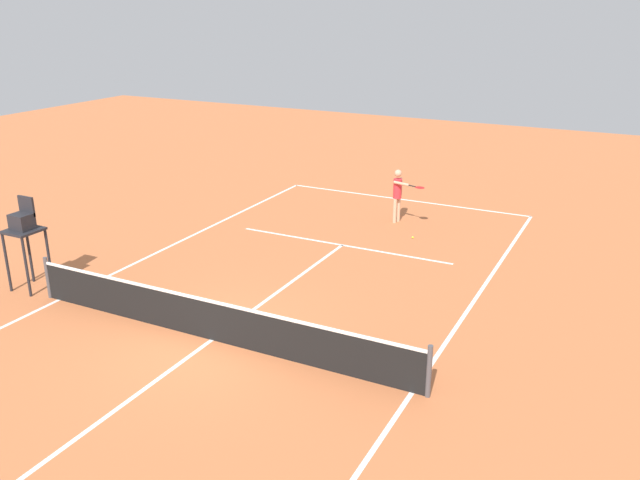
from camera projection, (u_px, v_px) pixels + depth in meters
ground_plane at (212, 340)px, 14.48m from camera, size 60.00×60.00×0.00m
court_lines at (212, 340)px, 14.48m from camera, size 9.29×24.51×0.01m
tennis_net at (211, 319)px, 14.31m from camera, size 9.89×0.10×1.07m
player_serving at (399, 191)px, 21.84m from camera, size 1.24×0.86×1.79m
tennis_ball at (413, 237)px, 20.67m from camera, size 0.07×0.07×0.07m
umpire_chair at (24, 229)px, 16.55m from camera, size 0.80×0.80×2.41m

